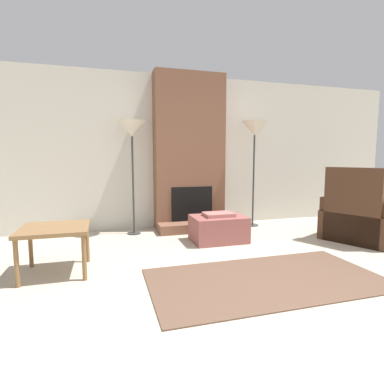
# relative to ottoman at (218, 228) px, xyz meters

# --- Properties ---
(ground_plane) EXTENTS (24.00, 24.00, 0.00)m
(ground_plane) POSITION_rel_ottoman_xyz_m (-0.17, -2.10, -0.19)
(ground_plane) COLOR #B2A893
(wall_back) EXTENTS (8.40, 0.06, 2.60)m
(wall_back) POSITION_rel_ottoman_xyz_m (-0.17, 1.18, 1.11)
(wall_back) COLOR beige
(wall_back) RESTS_ON ground_plane
(fireplace) EXTENTS (1.19, 0.66, 2.60)m
(fireplace) POSITION_rel_ottoman_xyz_m (-0.17, 0.96, 1.04)
(fireplace) COLOR brown
(fireplace) RESTS_ON ground_plane
(ottoman) EXTENTS (0.76, 0.54, 0.42)m
(ottoman) POSITION_rel_ottoman_xyz_m (0.00, 0.00, 0.00)
(ottoman) COLOR #8C4C47
(ottoman) RESTS_ON ground_plane
(armchair) EXTENTS (1.12, 1.17, 1.07)m
(armchair) POSITION_rel_ottoman_xyz_m (1.96, -0.55, 0.13)
(armchair) COLOR #422819
(armchair) RESTS_ON ground_plane
(side_table) EXTENTS (0.67, 0.63, 0.50)m
(side_table) POSITION_rel_ottoman_xyz_m (-2.07, -0.66, 0.24)
(side_table) COLOR brown
(side_table) RESTS_ON ground_plane
(floor_lamp_left) EXTENTS (0.43, 0.43, 1.77)m
(floor_lamp_left) POSITION_rel_ottoman_xyz_m (-1.13, 0.78, 1.40)
(floor_lamp_left) COLOR #333333
(floor_lamp_left) RESTS_ON ground_plane
(floor_lamp_right) EXTENTS (0.43, 0.43, 1.83)m
(floor_lamp_right) POSITION_rel_ottoman_xyz_m (0.95, 0.78, 1.46)
(floor_lamp_right) COLOR #333333
(floor_lamp_right) RESTS_ON ground_plane
(area_rug) EXTENTS (2.32, 1.19, 0.01)m
(area_rug) POSITION_rel_ottoman_xyz_m (-0.04, -1.43, -0.19)
(area_rug) COLOR brown
(area_rug) RESTS_ON ground_plane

